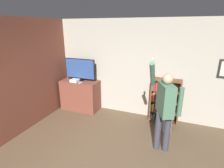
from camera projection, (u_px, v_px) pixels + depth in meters
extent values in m
cube|color=#B2AD9E|center=(142.00, 70.00, 4.80)|extent=(6.95, 0.06, 2.70)
cube|color=brown|center=(29.00, 75.00, 4.32)|extent=(0.06, 4.59, 2.70)
cube|color=brown|center=(81.00, 95.00, 5.42)|extent=(1.14, 0.55, 0.92)
cylinder|color=black|center=(81.00, 80.00, 5.32)|extent=(0.22, 0.22, 0.03)
cylinder|color=black|center=(81.00, 79.00, 5.31)|extent=(0.06, 0.06, 0.05)
cube|color=black|center=(80.00, 69.00, 5.21)|extent=(0.97, 0.04, 0.60)
cube|color=#2D4C8C|center=(80.00, 69.00, 5.19)|extent=(0.93, 0.01, 0.57)
cube|color=white|center=(75.00, 80.00, 5.18)|extent=(0.23, 0.22, 0.07)
cube|color=white|center=(80.00, 83.00, 5.06)|extent=(0.06, 0.14, 0.02)
cube|color=brown|center=(151.00, 99.00, 4.76)|extent=(0.04, 0.28, 1.20)
cube|color=brown|center=(179.00, 103.00, 4.51)|extent=(0.04, 0.28, 1.20)
cube|color=brown|center=(165.00, 99.00, 4.75)|extent=(0.75, 0.01, 1.20)
cube|color=brown|center=(163.00, 120.00, 4.82)|extent=(0.68, 0.28, 0.04)
cube|color=brown|center=(164.00, 111.00, 4.73)|extent=(0.68, 0.28, 0.04)
cube|color=brown|center=(165.00, 101.00, 4.63)|extent=(0.68, 0.28, 0.04)
cube|color=brown|center=(166.00, 90.00, 4.54)|extent=(0.68, 0.28, 0.04)
cube|color=brown|center=(167.00, 80.00, 4.45)|extent=(0.68, 0.28, 0.04)
cube|color=#7A3889|center=(151.00, 115.00, 4.87)|extent=(0.03, 0.23, 0.24)
cube|color=#99663D|center=(152.00, 116.00, 4.87)|extent=(0.03, 0.24, 0.17)
cube|color=#338447|center=(154.00, 116.00, 4.83)|extent=(0.04, 0.20, 0.23)
cube|color=#5B8E99|center=(152.00, 106.00, 4.79)|extent=(0.03, 0.23, 0.16)
cube|color=gold|center=(153.00, 106.00, 4.75)|extent=(0.04, 0.20, 0.20)
cube|color=#7A3889|center=(156.00, 106.00, 4.73)|extent=(0.03, 0.21, 0.22)
cube|color=red|center=(157.00, 106.00, 4.74)|extent=(0.03, 0.26, 0.23)
cube|color=red|center=(159.00, 107.00, 4.72)|extent=(0.04, 0.25, 0.21)
cube|color=#7A3889|center=(161.00, 107.00, 4.69)|extent=(0.02, 0.21, 0.21)
cube|color=red|center=(153.00, 96.00, 4.70)|extent=(0.04, 0.26, 0.17)
cube|color=orange|center=(154.00, 96.00, 4.65)|extent=(0.03, 0.20, 0.23)
cube|color=#7A3889|center=(156.00, 95.00, 4.65)|extent=(0.03, 0.23, 0.24)
cube|color=#2D569E|center=(158.00, 97.00, 4.63)|extent=(0.04, 0.21, 0.19)
cube|color=#2D569E|center=(153.00, 86.00, 4.61)|extent=(0.03, 0.25, 0.15)
cube|color=red|center=(155.00, 86.00, 4.59)|extent=(0.04, 0.23, 0.17)
cube|color=red|center=(157.00, 85.00, 4.57)|extent=(0.04, 0.24, 0.20)
cube|color=#99663D|center=(159.00, 85.00, 4.53)|extent=(0.04, 0.23, 0.24)
cylinder|color=#383842|center=(158.00, 131.00, 3.63)|extent=(0.13, 0.13, 0.83)
cylinder|color=#383842|center=(167.00, 133.00, 3.57)|extent=(0.13, 0.13, 0.83)
cube|color=#477056|center=(166.00, 99.00, 3.37)|extent=(0.39, 0.53, 0.63)
sphere|color=tan|center=(168.00, 79.00, 3.24)|extent=(0.20, 0.20, 0.20)
cylinder|color=#477056|center=(180.00, 102.00, 3.28)|extent=(0.09, 0.09, 0.58)
cylinder|color=#477056|center=(153.00, 74.00, 3.20)|extent=(0.09, 0.40, 0.52)
cube|color=white|center=(153.00, 62.00, 3.07)|extent=(0.04, 0.09, 0.14)
cylinder|color=gray|center=(166.00, 123.00, 4.36)|extent=(0.28, 0.28, 0.40)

